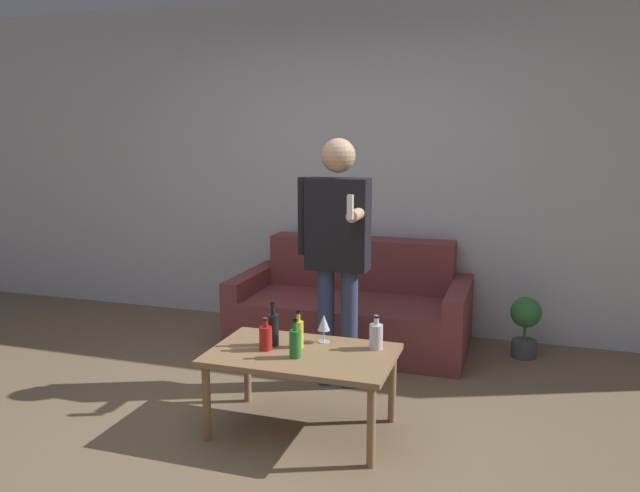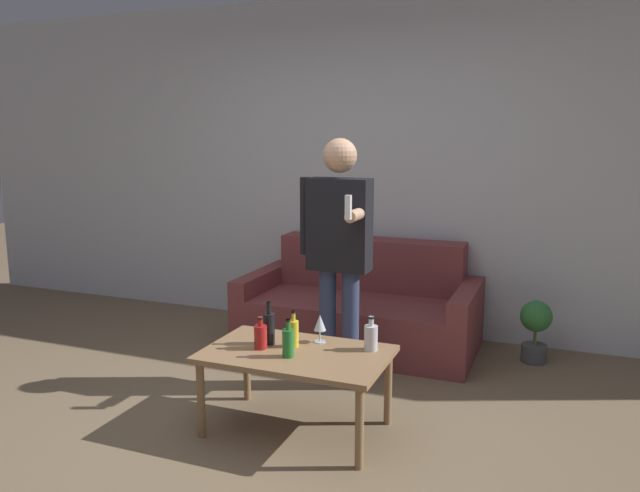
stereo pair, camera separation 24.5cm
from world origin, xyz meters
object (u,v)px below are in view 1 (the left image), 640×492
object	(u,v)px
person_standing_front	(337,243)
coffee_table	(302,361)
bottle_orange	(266,337)
couch	(353,308)

from	to	relation	value
person_standing_front	coffee_table	bearing A→B (deg)	-89.82
bottle_orange	person_standing_front	xyz separation A→B (m)	(0.20, 0.70, 0.42)
coffee_table	bottle_orange	world-z (taller)	bottle_orange
coffee_table	person_standing_front	distance (m)	0.86
couch	person_standing_front	distance (m)	1.08
coffee_table	bottle_orange	bearing A→B (deg)	-172.25
bottle_orange	person_standing_front	bearing A→B (deg)	74.08
couch	person_standing_front	size ratio (longest dim) A/B	1.11
couch	bottle_orange	world-z (taller)	couch
bottle_orange	couch	bearing A→B (deg)	86.90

